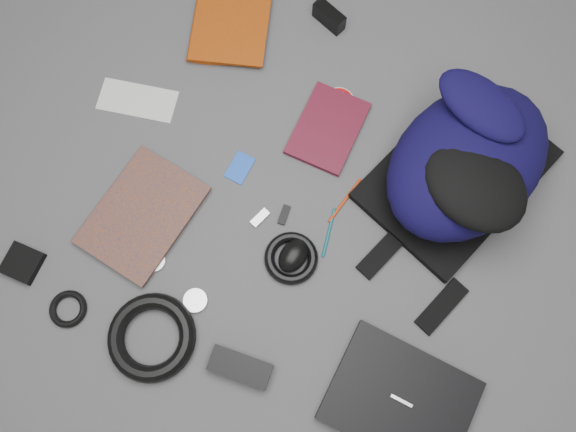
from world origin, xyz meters
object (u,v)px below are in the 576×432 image
at_px(textbook_red, 194,16).
at_px(comic_book, 108,193).
at_px(dvd_case, 328,128).
at_px(compact_camera, 329,17).
at_px(backpack, 467,162).
at_px(pouch, 22,263).
at_px(laptop, 400,400).
at_px(power_brick, 240,367).
at_px(mouse, 293,256).

xyz_separation_m(textbook_red, comic_book, (0.04, -0.53, -0.00)).
relative_size(dvd_case, compact_camera, 2.31).
relative_size(backpack, textbook_red, 1.81).
bearing_deg(pouch, laptop, 6.06).
height_order(comic_book, power_brick, power_brick).
distance_m(textbook_red, comic_book, 0.54).
bearing_deg(power_brick, comic_book, 148.19).
xyz_separation_m(compact_camera, pouch, (-0.39, -0.92, -0.02)).
height_order(laptop, mouse, mouse).
relative_size(backpack, mouse, 5.62).
relative_size(textbook_red, mouse, 3.10).
bearing_deg(backpack, comic_book, -132.67).
distance_m(compact_camera, power_brick, 0.93).
bearing_deg(dvd_case, textbook_red, 162.39).
bearing_deg(textbook_red, comic_book, -104.92).
bearing_deg(backpack, laptop, -63.26).
height_order(backpack, textbook_red, backpack).
distance_m(power_brick, pouch, 0.58).
height_order(backpack, compact_camera, backpack).
bearing_deg(pouch, textbook_red, 85.92).
height_order(compact_camera, power_brick, compact_camera).
bearing_deg(laptop, pouch, -172.36).
xyz_separation_m(backpack, comic_book, (-0.76, -0.42, -0.09)).
bearing_deg(dvd_case, laptop, -52.56).
xyz_separation_m(backpack, mouse, (-0.28, -0.36, -0.08)).
height_order(textbook_red, comic_book, textbook_red).
bearing_deg(power_brick, backpack, 60.45).
distance_m(textbook_red, compact_camera, 0.37).
distance_m(laptop, mouse, 0.41).
bearing_deg(comic_book, power_brick, -18.97).
height_order(laptop, pouch, laptop).
bearing_deg(power_brick, dvd_case, 89.49).
bearing_deg(backpack, mouse, -108.76).
relative_size(backpack, dvd_case, 2.30).
distance_m(comic_book, pouch, 0.26).
xyz_separation_m(dvd_case, mouse, (0.06, -0.34, 0.01)).
height_order(dvd_case, power_brick, power_brick).
relative_size(compact_camera, mouse, 1.05).
distance_m(laptop, textbook_red, 1.11).
bearing_deg(mouse, backpack, 60.58).
bearing_deg(mouse, compact_camera, 114.97).
xyz_separation_m(textbook_red, power_brick, (0.53, -0.76, 0.00)).
bearing_deg(compact_camera, laptop, -37.02).
bearing_deg(compact_camera, pouch, -93.56).
height_order(textbook_red, mouse, mouse).
bearing_deg(mouse, power_brick, -81.84).
relative_size(dvd_case, power_brick, 1.52).
relative_size(textbook_red, comic_book, 0.94).
bearing_deg(dvd_case, mouse, -80.29).
relative_size(backpack, comic_book, 1.70).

